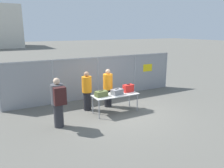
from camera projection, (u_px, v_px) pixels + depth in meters
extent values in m
plane|color=#605E56|center=(122.00, 113.00, 8.95)|extent=(120.00, 120.00, 0.00)
cylinder|color=#9EA0A5|center=(53.00, 82.00, 9.76)|extent=(0.07, 0.07, 2.03)
cylinder|color=#9EA0A5|center=(98.00, 77.00, 10.76)|extent=(0.07, 0.07, 2.03)
cylinder|color=#9EA0A5|center=(135.00, 73.00, 11.76)|extent=(0.07, 0.07, 2.03)
cylinder|color=#9EA0A5|center=(166.00, 70.00, 12.76)|extent=(0.07, 0.07, 2.03)
cube|color=gray|center=(98.00, 77.00, 10.76)|extent=(8.77, 0.01, 2.03)
cube|color=#9EA0A5|center=(97.00, 58.00, 10.53)|extent=(8.77, 0.04, 0.04)
cube|color=yellow|center=(148.00, 68.00, 12.08)|extent=(0.60, 0.01, 0.40)
cube|color=silver|center=(115.00, 95.00, 8.81)|extent=(1.87, 0.72, 0.02)
cylinder|color=#99999E|center=(99.00, 110.00, 8.24)|extent=(0.04, 0.04, 0.74)
cylinder|color=#99999E|center=(137.00, 103.00, 9.04)|extent=(0.04, 0.04, 0.74)
cylinder|color=#99999E|center=(93.00, 105.00, 8.76)|extent=(0.04, 0.04, 0.74)
cylinder|color=#99999E|center=(129.00, 99.00, 9.55)|extent=(0.04, 0.04, 0.74)
cube|color=#566033|center=(101.00, 94.00, 8.52)|extent=(0.51, 0.33, 0.21)
cube|color=black|center=(101.00, 91.00, 8.50)|extent=(0.16, 0.04, 0.02)
cube|color=slate|center=(117.00, 92.00, 8.75)|extent=(0.52, 0.37, 0.22)
cube|color=black|center=(117.00, 89.00, 8.72)|extent=(0.16, 0.06, 0.02)
cube|color=red|center=(128.00, 88.00, 9.12)|extent=(0.46, 0.27, 0.31)
cube|color=black|center=(128.00, 84.00, 9.08)|extent=(0.16, 0.04, 0.02)
cylinder|color=#2D2D33|center=(59.00, 115.00, 7.57)|extent=(0.33, 0.33, 0.83)
cylinder|color=#4C4C51|center=(57.00, 94.00, 7.38)|extent=(0.43, 0.43, 0.69)
sphere|color=beige|center=(56.00, 81.00, 7.27)|extent=(0.23, 0.23, 0.23)
cube|color=#381919|center=(60.00, 96.00, 7.09)|extent=(0.39, 0.24, 0.58)
cylinder|color=black|center=(108.00, 98.00, 9.60)|extent=(0.31, 0.31, 0.80)
cylinder|color=orange|center=(108.00, 82.00, 9.42)|extent=(0.41, 0.41, 0.66)
sphere|color=tan|center=(108.00, 72.00, 9.31)|extent=(0.22, 0.22, 0.22)
cylinder|color=black|center=(87.00, 101.00, 9.18)|extent=(0.31, 0.31, 0.79)
cylinder|color=orange|center=(87.00, 84.00, 9.00)|extent=(0.41, 0.41, 0.65)
sphere|color=#A57A5B|center=(86.00, 74.00, 8.90)|extent=(0.21, 0.21, 0.21)
cube|color=white|center=(94.00, 79.00, 13.24)|extent=(2.71, 1.35, 0.51)
sphere|color=black|center=(91.00, 84.00, 12.43)|extent=(0.58, 0.58, 0.58)
sphere|color=black|center=(82.00, 79.00, 13.68)|extent=(0.58, 0.58, 0.58)
cylinder|color=#59595B|center=(64.00, 85.00, 12.45)|extent=(0.95, 0.06, 0.06)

